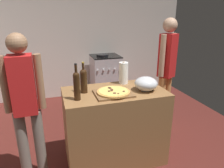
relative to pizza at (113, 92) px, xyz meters
The scene contains 12 objects.
ground_plane 1.26m from the pizza, 95.73° to the left, with size 4.66×3.67×0.02m, color #511E19.
kitchen_wall_rear 2.46m from the pizza, 91.99° to the left, with size 4.66×0.10×2.60m, color beige.
counter 0.49m from the pizza, 65.40° to the left, with size 1.15×0.64×0.90m, color olive.
cutting_board 0.02m from the pizza, 43.30° to the right, with size 0.40×0.32×0.02m, color brown.
pizza is the anchor object (origin of this frame).
mixing_bowl 0.39m from the pizza, ahead, with size 0.26×0.26×0.16m.
paper_towel_roll 0.41m from the pizza, 54.52° to the left, with size 0.11×0.11×0.27m.
wine_bottle_green 0.41m from the pizza, behind, with size 0.07×0.07×0.38m.
wine_bottle_dark 0.35m from the pizza, 153.09° to the left, with size 0.08×0.08×0.34m.
stove 2.13m from the pizza, 77.11° to the left, with size 0.57×0.58×0.96m.
person_in_stripes 0.90m from the pizza, behind, with size 0.39×0.21×1.57m.
person_in_red 1.19m from the pizza, 31.27° to the left, with size 0.32×0.27×1.68m.
Camera 1 is at (-0.54, -1.28, 1.72)m, focal length 33.09 mm.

